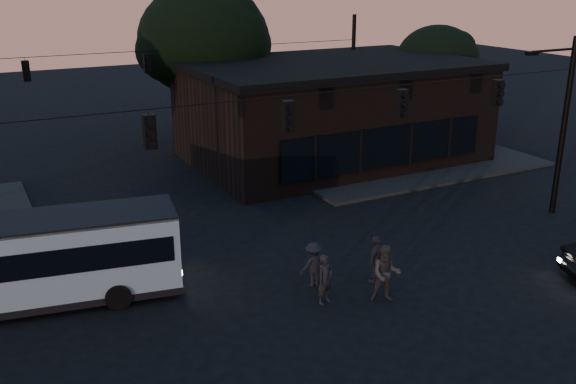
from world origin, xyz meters
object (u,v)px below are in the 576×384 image
building (331,110)px  bus (12,260)px  pedestrian_d (313,264)px  pedestrian_c (376,259)px  pedestrian_a (325,279)px  pedestrian_b (386,274)px

building → bus: size_ratio=1.50×
building → bus: building is taller
pedestrian_d → pedestrian_c: bearing=156.9°
building → pedestrian_c: 15.47m
pedestrian_a → pedestrian_b: pedestrian_b is taller
building → pedestrian_c: size_ratio=9.33×
pedestrian_b → pedestrian_c: 1.36m
building → pedestrian_b: size_ratio=8.14×
pedestrian_a → pedestrian_d: 1.21m
pedestrian_b → pedestrian_c: size_ratio=1.15×
pedestrian_d → building: bearing=-127.0°
pedestrian_a → pedestrian_b: bearing=-41.3°
bus → pedestrian_b: (10.35, -5.01, -0.64)m
pedestrian_a → pedestrian_b: size_ratio=0.86×
bus → pedestrian_a: bus is taller
pedestrian_b → pedestrian_d: pedestrian_b is taller
pedestrian_b → pedestrian_d: size_ratio=1.23×
bus → pedestrian_c: size_ratio=6.24×
bus → pedestrian_c: bus is taller
pedestrian_b → bus: bearing=-176.4°
building → pedestrian_d: bearing=-123.4°
bus → pedestrian_a: bearing=-16.3°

